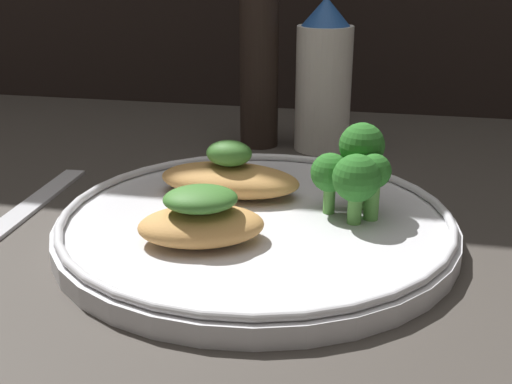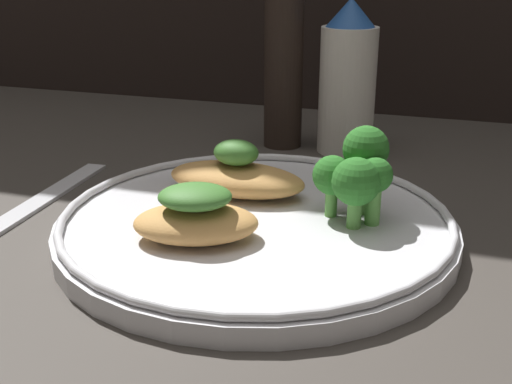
{
  "view_description": "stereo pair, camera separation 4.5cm",
  "coord_description": "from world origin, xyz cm",
  "px_view_note": "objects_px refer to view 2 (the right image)",
  "views": [
    {
      "loc": [
        8.55,
        -40.78,
        19.21
      ],
      "look_at": [
        0.0,
        0.0,
        3.4
      ],
      "focal_mm": 45.0,
      "sensor_mm": 36.0,
      "label": 1
    },
    {
      "loc": [
        12.85,
        -39.64,
        19.21
      ],
      "look_at": [
        0.0,
        0.0,
        3.4
      ],
      "focal_mm": 45.0,
      "sensor_mm": 36.0,
      "label": 2
    }
  ],
  "objects_px": {
    "broccoli_bunch": "(357,171)",
    "sauce_bottle": "(348,80)",
    "plate": "(256,224)",
    "pepper_grinder": "(284,61)"
  },
  "relations": [
    {
      "from": "plate",
      "to": "broccoli_bunch",
      "type": "xyz_separation_m",
      "value": [
        0.07,
        0.02,
        0.04
      ]
    },
    {
      "from": "plate",
      "to": "broccoli_bunch",
      "type": "height_order",
      "value": "broccoli_bunch"
    },
    {
      "from": "broccoli_bunch",
      "to": "sauce_bottle",
      "type": "distance_m",
      "value": 0.21
    },
    {
      "from": "broccoli_bunch",
      "to": "pepper_grinder",
      "type": "relative_size",
      "value": 0.34
    },
    {
      "from": "pepper_grinder",
      "to": "broccoli_bunch",
      "type": "bearing_deg",
      "value": -61.8
    },
    {
      "from": "broccoli_bunch",
      "to": "pepper_grinder",
      "type": "distance_m",
      "value": 0.24
    },
    {
      "from": "broccoli_bunch",
      "to": "plate",
      "type": "bearing_deg",
      "value": -163.55
    },
    {
      "from": "broccoli_bunch",
      "to": "sauce_bottle",
      "type": "height_order",
      "value": "sauce_bottle"
    },
    {
      "from": "pepper_grinder",
      "to": "plate",
      "type": "bearing_deg",
      "value": -78.94
    },
    {
      "from": "plate",
      "to": "sauce_bottle",
      "type": "bearing_deg",
      "value": 84.63
    }
  ]
}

